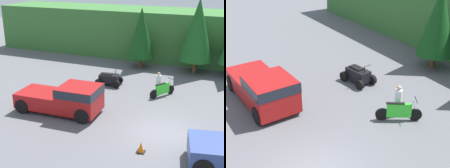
% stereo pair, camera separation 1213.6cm
% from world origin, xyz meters
% --- Properties ---
extents(ground_plane, '(80.00, 80.00, 0.00)m').
position_xyz_m(ground_plane, '(0.00, 0.00, 0.00)').
color(ground_plane, '#5B5B60').
extents(hillside_backdrop, '(44.00, 6.00, 4.76)m').
position_xyz_m(hillside_backdrop, '(0.00, 16.00, 2.38)').
color(hillside_backdrop, '#387033').
rests_on(hillside_backdrop, ground_plane).
extents(tree_left, '(2.41, 2.41, 5.47)m').
position_xyz_m(tree_left, '(-4.96, 11.38, 3.22)').
color(tree_left, brown).
rests_on(tree_left, ground_plane).
extents(tree_mid_left, '(2.83, 2.83, 6.42)m').
position_xyz_m(tree_mid_left, '(-0.12, 11.61, 3.78)').
color(tree_mid_left, brown).
rests_on(tree_mid_left, ground_plane).
extents(pickup_truck_red, '(5.43, 2.52, 1.88)m').
position_xyz_m(pickup_truck_red, '(-6.23, 0.24, 1.00)').
color(pickup_truck_red, maroon).
rests_on(pickup_truck_red, ground_plane).
extents(dirt_bike, '(1.33, 1.96, 1.19)m').
position_xyz_m(dirt_bike, '(-1.34, 5.26, 0.49)').
color(dirt_bike, black).
rests_on(dirt_bike, ground_plane).
extents(quad_atv, '(2.15, 1.48, 1.24)m').
position_xyz_m(quad_atv, '(-5.75, 5.90, 0.49)').
color(quad_atv, black).
rests_on(quad_atv, ground_plane).
extents(rider_person, '(0.47, 0.47, 1.67)m').
position_xyz_m(rider_person, '(-1.72, 5.50, 0.90)').
color(rider_person, brown).
rests_on(rider_person, ground_plane).
extents(traffic_cone, '(0.42, 0.42, 0.55)m').
position_xyz_m(traffic_cone, '(-0.49, -2.31, 0.25)').
color(traffic_cone, black).
rests_on(traffic_cone, ground_plane).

